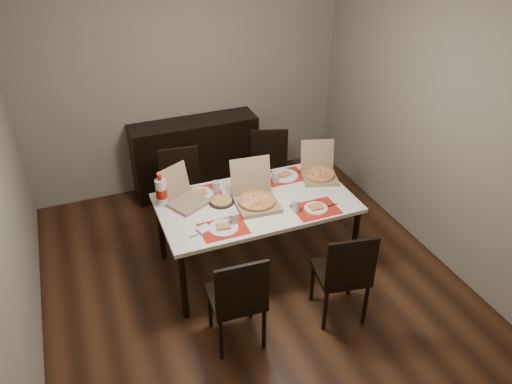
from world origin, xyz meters
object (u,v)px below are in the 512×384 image
at_px(chair_far_left, 182,188).
at_px(dip_bowl, 261,190).
at_px(chair_near_right, 344,273).
at_px(sideboard, 195,156).
at_px(chair_near_left, 238,298).
at_px(dining_table, 256,207).
at_px(chair_far_right, 270,168).
at_px(pizza_box_center, 256,198).
at_px(soda_bottle, 161,192).

distance_m(chair_far_left, dip_bowl, 0.97).
bearing_deg(chair_far_left, dip_bowl, -49.53).
bearing_deg(dip_bowl, chair_near_right, -74.55).
xyz_separation_m(sideboard, chair_far_left, (-0.36, -0.78, 0.06)).
bearing_deg(chair_near_left, dining_table, 60.47).
height_order(chair_far_right, pizza_box_center, pizza_box_center).
bearing_deg(chair_near_right, chair_far_left, 116.78).
distance_m(sideboard, pizza_box_center, 1.72).
bearing_deg(chair_near_left, chair_far_right, 60.17).
bearing_deg(soda_bottle, chair_near_right, -44.56).
xyz_separation_m(dining_table, chair_far_right, (0.54, 0.93, -0.17)).
bearing_deg(dip_bowl, chair_near_left, -120.71).
bearing_deg(chair_near_left, pizza_box_center, 60.32).
height_order(chair_near_left, chair_far_right, same).
bearing_deg(chair_far_right, dining_table, -120.11).
relative_size(chair_near_left, pizza_box_center, 2.06).
height_order(chair_near_right, chair_far_left, same).
bearing_deg(chair_near_right, soda_bottle, 135.44).
xyz_separation_m(chair_near_right, pizza_box_center, (-0.43, 0.91, 0.30)).
relative_size(chair_near_right, dip_bowl, 7.51).
bearing_deg(chair_near_left, sideboard, 81.69).
relative_size(chair_near_right, soda_bottle, 3.01).
bearing_deg(dip_bowl, sideboard, 99.39).
bearing_deg(sideboard, chair_near_left, -98.31).
distance_m(chair_near_left, dip_bowl, 1.24).
height_order(dining_table, dip_bowl, dip_bowl).
bearing_deg(chair_far_left, soda_bottle, -118.28).
bearing_deg(chair_near_right, pizza_box_center, 115.39).
xyz_separation_m(sideboard, dining_table, (0.14, -1.64, 0.23)).
xyz_separation_m(dining_table, pizza_box_center, (-0.02, -0.04, 0.13)).
bearing_deg(sideboard, chair_near_right, -78.02).
xyz_separation_m(chair_near_right, dip_bowl, (-0.30, 1.09, 0.25)).
bearing_deg(soda_bottle, chair_far_right, 25.90).
height_order(chair_near_right, soda_bottle, soda_bottle).
relative_size(sideboard, soda_bottle, 4.85).
relative_size(pizza_box_center, dip_bowl, 3.65).
distance_m(chair_near_left, soda_bottle, 1.26).
distance_m(dip_bowl, soda_bottle, 0.95).
height_order(chair_near_left, chair_far_left, same).
height_order(chair_near_left, chair_near_right, same).
distance_m(sideboard, soda_bottle, 1.60).
height_order(chair_near_left, dip_bowl, chair_near_left).
xyz_separation_m(sideboard, chair_far_right, (0.67, -0.72, 0.06)).
bearing_deg(pizza_box_center, chair_near_left, -119.68).
bearing_deg(pizza_box_center, chair_far_right, 60.05).
bearing_deg(pizza_box_center, soda_bottle, 159.17).
height_order(chair_near_right, dip_bowl, chair_near_right).
bearing_deg(chair_far_left, dining_table, -59.97).
xyz_separation_m(chair_far_right, dip_bowl, (-0.43, -0.78, 0.25)).
distance_m(dining_table, chair_near_left, 1.04).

